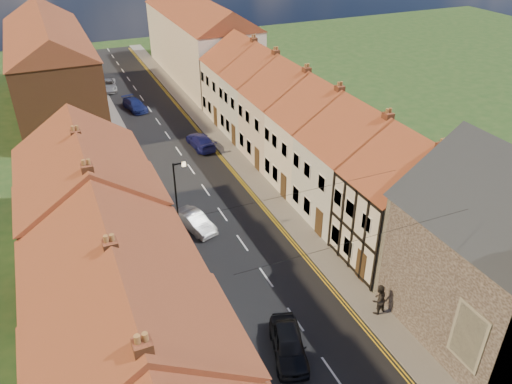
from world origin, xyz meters
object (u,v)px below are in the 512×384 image
(car_mid, at_px, (195,221))
(car_near, at_px, (289,344))
(car_far, at_px, (135,105))
(car_distant, at_px, (108,85))
(pedestrian_right, at_px, (379,299))
(car_far_b, at_px, (201,141))
(lamppost, at_px, (177,198))

(car_mid, bearing_deg, car_near, -103.22)
(car_far, relative_size, car_distant, 0.93)
(car_mid, bearing_deg, car_distant, 73.72)
(pedestrian_right, bearing_deg, car_near, -4.61)
(car_distant, relative_size, car_far_b, 1.02)
(pedestrian_right, xyz_separation_m, car_far_b, (-2.29, 25.46, -0.44))
(lamppost, xyz_separation_m, car_far, (2.31, 26.40, -2.92))
(car_near, bearing_deg, car_distant, 108.85)
(car_near, bearing_deg, car_far, 106.76)
(lamppost, bearing_deg, car_near, -79.15)
(car_distant, bearing_deg, car_mid, -82.52)
(car_mid, height_order, pedestrian_right, pedestrian_right)
(car_mid, distance_m, car_far, 25.42)
(lamppost, bearing_deg, car_mid, 36.84)
(car_mid, xyz_separation_m, car_distant, (-0.72, 33.53, -0.01))
(car_mid, xyz_separation_m, pedestrian_right, (7.01, -12.46, 0.45))
(lamppost, distance_m, car_far_b, 15.53)
(lamppost, relative_size, car_far_b, 1.35)
(lamppost, bearing_deg, pedestrian_right, -53.94)
(car_distant, bearing_deg, car_far_b, -68.89)
(car_near, distance_m, car_mid, 13.10)
(car_near, distance_m, pedestrian_right, 6.08)
(car_distant, height_order, pedestrian_right, pedestrian_right)
(car_distant, bearing_deg, lamppost, -84.77)
(car_near, height_order, car_mid, car_near)
(lamppost, height_order, pedestrian_right, lamppost)
(car_near, bearing_deg, lamppost, 117.61)
(lamppost, height_order, car_distant, lamppost)
(lamppost, relative_size, car_mid, 1.55)
(lamppost, xyz_separation_m, car_far_b, (6.06, 14.00, -2.89))
(car_far, relative_size, car_far_b, 0.95)
(car_far, distance_m, pedestrian_right, 38.35)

